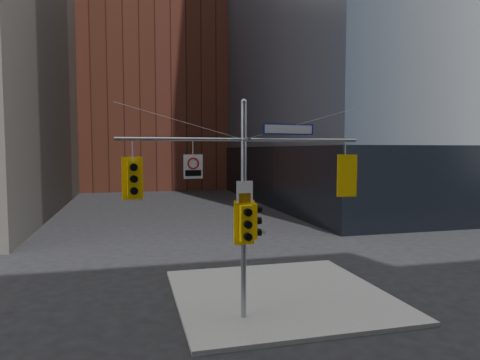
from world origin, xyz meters
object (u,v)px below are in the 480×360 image
traffic_light_east_arm (345,175)px  regulatory_sign_arm (193,166)px  signal_assembly (244,189)px  street_sign_blade (289,129)px  traffic_light_west_arm (133,179)px  traffic_light_pole_side (253,221)px  traffic_light_pole_front (246,223)px

traffic_light_east_arm → regulatory_sign_arm: 5.26m
signal_assembly → traffic_light_east_arm: bearing=0.0°
street_sign_blade → traffic_light_east_arm: bearing=-6.7°
regulatory_sign_arm → traffic_light_east_arm: bearing=-3.9°
traffic_light_west_arm → regulatory_sign_arm: bearing=-7.0°
traffic_light_west_arm → regulatory_sign_arm: (1.83, -0.03, 0.37)m
traffic_light_pole_side → regulatory_sign_arm: bearing=90.7°
signal_assembly → street_sign_blade: bearing=0.1°
traffic_light_pole_front → street_sign_blade: (1.53, 0.27, 3.03)m
regulatory_sign_arm → street_sign_blade: bearing=-3.7°
traffic_light_west_arm → traffic_light_pole_front: bearing=-10.5°
traffic_light_pole_side → traffic_light_pole_front: size_ratio=0.80×
traffic_light_pole_side → regulatory_sign_arm: (-1.97, -0.03, 1.83)m
traffic_light_east_arm → traffic_light_pole_front: 3.91m
traffic_light_west_arm → traffic_light_east_arm: 7.08m
traffic_light_west_arm → traffic_light_pole_side: traffic_light_west_arm is taller
traffic_light_pole_side → signal_assembly: bearing=91.2°
traffic_light_pole_side → traffic_light_west_arm: bearing=89.9°
traffic_light_west_arm → traffic_light_pole_side: size_ratio=1.14×
signal_assembly → traffic_light_east_arm: (3.61, 0.00, 0.38)m
street_sign_blade → traffic_light_pole_side: bearing=173.2°
street_sign_blade → traffic_light_pole_front: bearing=-176.6°
traffic_light_pole_side → traffic_light_pole_front: bearing=129.7°
traffic_light_pole_side → street_sign_blade: size_ratio=0.63×
regulatory_sign_arm → traffic_light_pole_side: bearing=-3.3°
signal_assembly → traffic_light_pole_front: signal_assembly is taller
street_sign_blade → regulatory_sign_arm: 3.38m
traffic_light_pole_side → traffic_light_pole_front: (-0.33, -0.27, -0.02)m
traffic_light_west_arm → traffic_light_east_arm: (7.08, -0.01, -0.00)m
signal_assembly → traffic_light_pole_front: bearing=-90.0°
traffic_light_east_arm → regulatory_sign_arm: bearing=8.4°
traffic_light_pole_front → street_sign_blade: 3.40m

